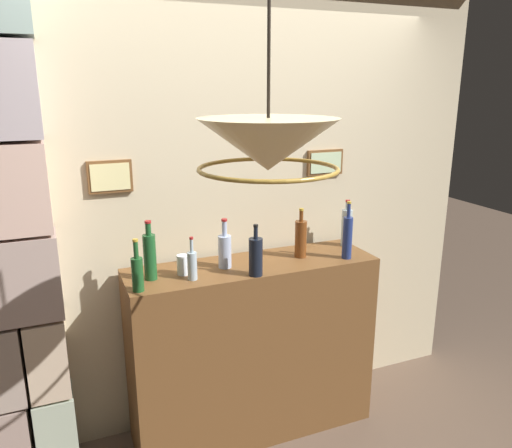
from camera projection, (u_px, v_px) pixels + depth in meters
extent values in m
cube|color=beige|center=(234.00, 201.00, 3.03)|extent=(3.30, 0.08, 2.80)
cube|color=brown|center=(110.00, 177.00, 2.66)|extent=(0.23, 0.03, 0.17)
cube|color=beige|center=(110.00, 177.00, 2.65)|extent=(0.20, 0.01, 0.14)
cube|color=brown|center=(325.00, 162.00, 3.15)|extent=(0.25, 0.03, 0.16)
cube|color=#B8D1A4|center=(326.00, 163.00, 3.14)|extent=(0.22, 0.01, 0.13)
cube|color=gray|center=(11.00, 435.00, 2.73)|extent=(0.20, 0.29, 0.44)
cube|color=#A6B39B|center=(56.00, 425.00, 2.81)|extent=(0.21, 0.29, 0.44)
cube|color=#A59385|center=(0.00, 361.00, 2.61)|extent=(0.23, 0.29, 0.44)
cube|color=#CAB194|center=(47.00, 353.00, 2.69)|extent=(0.20, 0.29, 0.44)
cube|color=tan|center=(12.00, 277.00, 2.53)|extent=(0.45, 0.29, 0.44)
cube|color=beige|center=(0.00, 188.00, 2.40)|extent=(0.44, 0.29, 0.44)
cube|color=#B4A6AA|center=(14.00, 90.00, 2.32)|extent=(0.21, 0.29, 0.44)
cube|color=brown|center=(253.00, 349.00, 3.00)|extent=(1.45, 0.43, 1.09)
cylinder|color=#A1B7C3|center=(192.00, 266.00, 2.61)|extent=(0.05, 0.05, 0.15)
cylinder|color=#A1B7C3|center=(192.00, 246.00, 2.58)|extent=(0.02, 0.02, 0.07)
cylinder|color=maroon|center=(191.00, 238.00, 2.56)|extent=(0.02, 0.02, 0.01)
cylinder|color=#1A5025|center=(150.00, 257.00, 2.60)|extent=(0.07, 0.07, 0.24)
cylinder|color=#1A5025|center=(148.00, 229.00, 2.56)|extent=(0.03, 0.03, 0.06)
cylinder|color=maroon|center=(148.00, 222.00, 2.55)|extent=(0.03, 0.03, 0.01)
cylinder|color=brown|center=(301.00, 239.00, 2.94)|extent=(0.07, 0.07, 0.22)
cylinder|color=brown|center=(301.00, 216.00, 2.90)|extent=(0.02, 0.02, 0.06)
cylinder|color=#B7932D|center=(301.00, 209.00, 2.89)|extent=(0.03, 0.03, 0.01)
cylinder|color=#A5B9BE|center=(346.00, 228.00, 3.15)|extent=(0.07, 0.07, 0.23)
cylinder|color=#A5B9BE|center=(348.00, 206.00, 3.11)|extent=(0.03, 0.03, 0.05)
cylinder|color=maroon|center=(348.00, 201.00, 3.10)|extent=(0.03, 0.03, 0.01)
cylinder|color=navy|center=(347.00, 238.00, 2.91)|extent=(0.06, 0.06, 0.25)
cylinder|color=navy|center=(349.00, 210.00, 2.87)|extent=(0.02, 0.02, 0.08)
cylinder|color=#B7932D|center=(349.00, 202.00, 2.86)|extent=(0.02, 0.02, 0.01)
cylinder|color=#1B4E22|center=(138.00, 275.00, 2.46)|extent=(0.06, 0.06, 0.17)
cylinder|color=#1B4E22|center=(136.00, 250.00, 2.42)|extent=(0.02, 0.02, 0.09)
cylinder|color=#B7932D|center=(135.00, 240.00, 2.41)|extent=(0.03, 0.03, 0.01)
cylinder|color=#A5B4D4|center=(225.00, 252.00, 2.78)|extent=(0.07, 0.07, 0.18)
cylinder|color=#A5B4D4|center=(224.00, 229.00, 2.74)|extent=(0.03, 0.03, 0.09)
cylinder|color=maroon|center=(224.00, 220.00, 2.73)|extent=(0.03, 0.03, 0.01)
cylinder|color=black|center=(256.00, 257.00, 2.66)|extent=(0.07, 0.07, 0.21)
cylinder|color=black|center=(256.00, 233.00, 2.62)|extent=(0.02, 0.02, 0.07)
cylinder|color=black|center=(256.00, 226.00, 2.61)|extent=(0.03, 0.03, 0.01)
cylinder|color=silver|center=(183.00, 265.00, 2.68)|extent=(0.06, 0.06, 0.11)
cone|color=beige|center=(268.00, 145.00, 1.79)|extent=(0.51, 0.51, 0.19)
cylinder|color=black|center=(269.00, 60.00, 1.71)|extent=(0.01, 0.01, 0.39)
torus|color=#AD8433|center=(268.00, 169.00, 1.81)|extent=(0.52, 0.52, 0.02)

